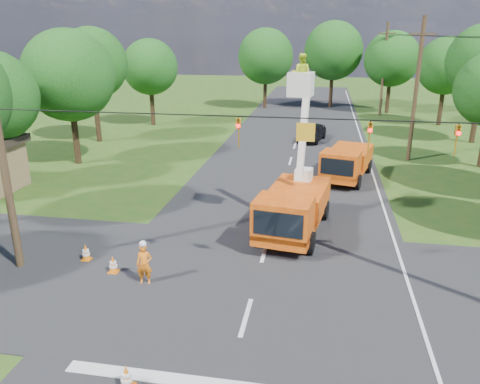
% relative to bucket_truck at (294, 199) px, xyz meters
% --- Properties ---
extents(ground, '(140.00, 140.00, 0.00)m').
position_rel_bucket_truck_xyz_m(ground, '(-1.04, 12.84, -1.69)').
color(ground, '#265118').
rests_on(ground, ground).
extents(road_main, '(12.00, 100.00, 0.06)m').
position_rel_bucket_truck_xyz_m(road_main, '(-1.04, 12.84, -1.69)').
color(road_main, black).
rests_on(road_main, ground).
extents(road_cross, '(56.00, 10.00, 0.07)m').
position_rel_bucket_truck_xyz_m(road_cross, '(-1.04, -5.16, -1.69)').
color(road_cross, black).
rests_on(road_cross, ground).
extents(edge_line, '(0.12, 90.00, 0.02)m').
position_rel_bucket_truck_xyz_m(edge_line, '(4.56, 12.84, -1.69)').
color(edge_line, silver).
rests_on(edge_line, ground).
extents(bucket_truck, '(3.29, 6.69, 8.07)m').
position_rel_bucket_truck_xyz_m(bucket_truck, '(0.00, 0.00, 0.00)').
color(bucket_truck, orange).
rests_on(bucket_truck, ground).
extents(second_truck, '(3.58, 6.35, 2.25)m').
position_rel_bucket_truck_xyz_m(second_truck, '(2.73, 9.00, -0.52)').
color(second_truck, orange).
rests_on(second_truck, ground).
extents(ground_worker, '(0.65, 0.48, 1.61)m').
position_rel_bucket_truck_xyz_m(ground_worker, '(-5.09, -5.61, -0.88)').
color(ground_worker, '#FC5B15').
rests_on(ground_worker, ground).
extents(distant_car, '(2.70, 4.67, 1.49)m').
position_rel_bucket_truck_xyz_m(distant_car, '(0.28, 20.02, -0.94)').
color(distant_car, black).
rests_on(distant_car, ground).
extents(traffic_cone_0, '(0.38, 0.38, 0.71)m').
position_rel_bucket_truck_xyz_m(traffic_cone_0, '(-3.61, -10.84, -1.33)').
color(traffic_cone_0, orange).
rests_on(traffic_cone_0, ground).
extents(traffic_cone_2, '(0.38, 0.38, 0.71)m').
position_rel_bucket_truck_xyz_m(traffic_cone_2, '(0.35, 1.43, -1.33)').
color(traffic_cone_2, orange).
rests_on(traffic_cone_2, ground).
extents(traffic_cone_3, '(0.38, 0.38, 0.71)m').
position_rel_bucket_truck_xyz_m(traffic_cone_3, '(0.41, 3.02, -1.33)').
color(traffic_cone_3, orange).
rests_on(traffic_cone_3, ground).
extents(traffic_cone_4, '(0.38, 0.38, 0.71)m').
position_rel_bucket_truck_xyz_m(traffic_cone_4, '(-6.62, -5.02, -1.33)').
color(traffic_cone_4, orange).
rests_on(traffic_cone_4, ground).
extents(traffic_cone_5, '(0.38, 0.38, 0.71)m').
position_rel_bucket_truck_xyz_m(traffic_cone_5, '(-8.17, -4.23, -1.33)').
color(traffic_cone_5, orange).
rests_on(traffic_cone_5, ground).
extents(traffic_cone_6, '(0.38, 0.38, 0.71)m').
position_rel_bucket_truck_xyz_m(traffic_cone_6, '(2.94, 9.46, -1.33)').
color(traffic_cone_6, orange).
rests_on(traffic_cone_6, ground).
extents(pole_right_mid, '(1.80, 0.30, 10.00)m').
position_rel_bucket_truck_xyz_m(pole_right_mid, '(7.46, 14.84, 3.42)').
color(pole_right_mid, '#4C3823').
rests_on(pole_right_mid, ground).
extents(pole_right_far, '(1.80, 0.30, 10.00)m').
position_rel_bucket_truck_xyz_m(pole_right_far, '(7.46, 34.84, 3.42)').
color(pole_right_far, '#4C3823').
rests_on(pole_right_far, ground).
extents(pole_left, '(0.30, 0.30, 9.00)m').
position_rel_bucket_truck_xyz_m(pole_left, '(-10.54, -5.16, 2.81)').
color(pole_left, '#4C3823').
rests_on(pole_left, ground).
extents(signal_span, '(18.00, 0.29, 1.07)m').
position_rel_bucket_truck_xyz_m(signal_span, '(1.19, -5.17, 4.19)').
color(signal_span, black).
rests_on(signal_span, ground).
extents(tree_left_d, '(6.20, 6.20, 9.24)m').
position_rel_bucket_truck_xyz_m(tree_left_d, '(-16.04, 9.84, 4.43)').
color(tree_left_d, '#382616').
rests_on(tree_left_d, ground).
extents(tree_left_e, '(5.80, 5.80, 9.41)m').
position_rel_bucket_truck_xyz_m(tree_left_e, '(-17.84, 16.84, 4.80)').
color(tree_left_e, '#382616').
rests_on(tree_left_e, ground).
extents(tree_left_f, '(5.40, 5.40, 8.40)m').
position_rel_bucket_truck_xyz_m(tree_left_f, '(-15.84, 24.84, 4.00)').
color(tree_left_f, '#382616').
rests_on(tree_left_f, ground).
extents(tree_right_e, '(5.60, 5.60, 8.63)m').
position_rel_bucket_truck_xyz_m(tree_right_e, '(12.76, 29.84, 4.12)').
color(tree_right_e, '#382616').
rests_on(tree_right_e, ground).
extents(tree_far_a, '(6.60, 6.60, 9.50)m').
position_rel_bucket_truck_xyz_m(tree_far_a, '(-6.04, 37.84, 4.50)').
color(tree_far_a, '#382616').
rests_on(tree_far_a, ground).
extents(tree_far_b, '(7.00, 7.00, 10.32)m').
position_rel_bucket_truck_xyz_m(tree_far_b, '(1.96, 39.84, 5.12)').
color(tree_far_b, '#382616').
rests_on(tree_far_b, ground).
extents(tree_far_c, '(6.20, 6.20, 9.18)m').
position_rel_bucket_truck_xyz_m(tree_far_c, '(8.46, 36.84, 4.37)').
color(tree_far_c, '#382616').
rests_on(tree_far_c, ground).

